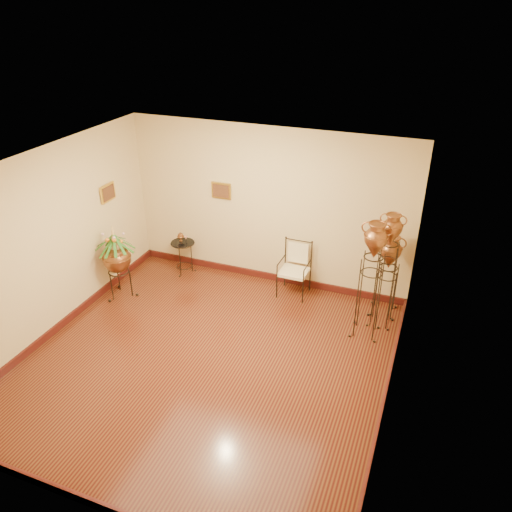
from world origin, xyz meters
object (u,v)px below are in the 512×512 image
(planter_urn, at_px, (116,256))
(armchair, at_px, (294,270))
(amphora_tall, at_px, (386,270))
(side_table, at_px, (184,257))
(amphora_mid, at_px, (371,280))

(planter_urn, xyz_separation_m, armchair, (2.77, 1.11, -0.28))
(amphora_tall, height_order, armchair, amphora_tall)
(side_table, bearing_deg, amphora_mid, -10.88)
(amphora_mid, height_order, planter_urn, amphora_mid)
(amphora_mid, xyz_separation_m, side_table, (-3.50, 0.67, -0.63))
(armchair, bearing_deg, amphora_tall, -11.27)
(amphora_mid, relative_size, planter_urn, 1.39)
(amphora_mid, distance_m, planter_urn, 4.16)
(amphora_mid, distance_m, armchair, 1.59)
(amphora_tall, bearing_deg, amphora_mid, -116.34)
(amphora_tall, relative_size, amphora_mid, 1.01)
(planter_urn, bearing_deg, amphora_mid, 6.03)
(planter_urn, xyz_separation_m, side_table, (0.63, 1.11, -0.43))
(armchair, bearing_deg, amphora_mid, -25.62)
(amphora_tall, xyz_separation_m, side_table, (-3.67, 0.32, -0.64))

